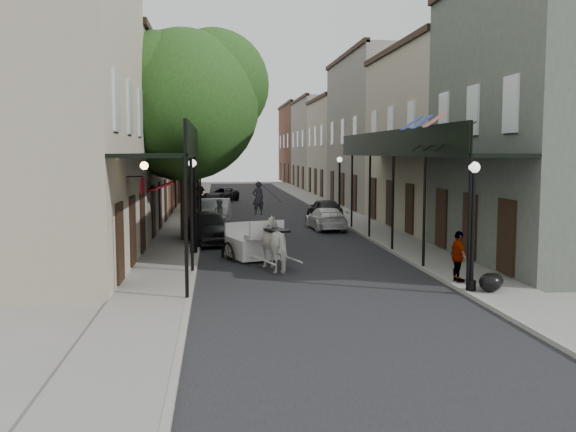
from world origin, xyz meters
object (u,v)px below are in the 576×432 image
object	(u,v)px
lamppost_right_near	(473,224)
pedestrian_walking	(221,216)
pedestrian_sidewalk_left	(199,202)
car_right_far	(325,209)
tree_near	(193,99)
pedestrian_sidewalk_right	(458,256)
lamppost_left	(193,204)
lamppost_right_far	(339,187)
car_left_far	(221,195)
carriage	(248,228)
car_left_near	(207,227)
car_right_near	(326,219)
car_left_mid	(214,213)
tree_far	(200,126)
horse	(278,244)

from	to	relation	value
lamppost_right_near	pedestrian_walking	bearing A→B (deg)	115.81
pedestrian_sidewalk_left	car_right_far	world-z (taller)	pedestrian_sidewalk_left
tree_near	pedestrian_sidewalk_right	xyz separation A→B (m)	(8.40, -10.90, -5.58)
lamppost_left	pedestrian_walking	bearing A→B (deg)	80.32
pedestrian_walking	lamppost_right_far	bearing A→B (deg)	16.36
pedestrian_sidewalk_right	car_left_far	bearing A→B (deg)	7.65
car_left_far	carriage	bearing A→B (deg)	-67.01
lamppost_right_far	pedestrian_sidewalk_left	xyz separation A→B (m)	(-8.30, 1.47, -0.95)
car_left_near	car_right_near	bearing A→B (deg)	22.20
car_left_near	car_left_mid	xyz separation A→B (m)	(0.29, 6.42, 0.02)
tree_far	horse	world-z (taller)	tree_far
carriage	car_left_near	distance (m)	4.54
tree_far	lamppost_right_far	world-z (taller)	tree_far
pedestrian_sidewalk_left	car_left_near	xyz separation A→B (m)	(0.60, -10.04, -0.35)
car_left_mid	lamppost_left	bearing A→B (deg)	-90.32
car_left_near	car_right_near	xyz separation A→B (m)	(6.20, 4.57, -0.17)
pedestrian_walking	car_left_mid	world-z (taller)	pedestrian_walking
tree_near	carriage	bearing A→B (deg)	-65.67
carriage	car_right_near	distance (m)	9.91
tree_near	carriage	xyz separation A→B (m)	(2.24, -4.96, -5.31)
pedestrian_walking	car_left_mid	bearing A→B (deg)	75.03
pedestrian_walking	car_left_far	xyz separation A→B (m)	(0.15, 21.19, -0.30)
tree_near	car_left_near	distance (m)	5.81
lamppost_right_near	car_left_mid	xyz separation A→B (m)	(-7.41, 17.84, -1.28)
tree_near	car_left_mid	world-z (taller)	tree_near
tree_far	carriage	bearing A→B (deg)	-83.11
lamppost_right_near	car_left_near	bearing A→B (deg)	123.98
lamppost_right_far	car_right_near	bearing A→B (deg)	-110.56
tree_near	car_right_far	size ratio (longest dim) A/B	2.51
car_left_mid	car_right_far	distance (m)	7.40
pedestrian_sidewalk_left	car_left_near	distance (m)	10.07
lamppost_right_far	car_right_far	distance (m)	1.86
tree_far	lamppost_left	xyz separation A→B (m)	(0.15, -18.18, -3.79)
pedestrian_sidewalk_left	car_left_mid	distance (m)	3.75
lamppost_left	pedestrian_sidewalk_right	xyz separation A→B (m)	(8.30, -6.73, -1.14)
tree_near	car_left_mid	distance (m)	8.10
tree_far	pedestrian_sidewalk_right	bearing A→B (deg)	-71.27
car_left_far	car_right_near	size ratio (longest dim) A/B	1.06
lamppost_right_far	car_right_near	world-z (taller)	lamppost_right_far
pedestrian_sidewalk_right	lamppost_left	bearing A→B (deg)	47.13
tree_far	lamppost_right_far	size ratio (longest dim) A/B	2.32
tree_near	pedestrian_sidewalk_right	bearing A→B (deg)	-52.40
tree_far	carriage	distance (m)	19.66
carriage	car_left_near	size ratio (longest dim) A/B	0.69
pedestrian_sidewalk_right	car_right_near	size ratio (longest dim) A/B	0.39
tree_far	car_right_far	size ratio (longest dim) A/B	2.24
tree_near	tree_far	distance (m)	14.02
horse	lamppost_right_far	bearing A→B (deg)	-126.92
tree_far	car_left_near	size ratio (longest dim) A/B	1.94
tree_far	lamppost_right_far	bearing A→B (deg)	-36.51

